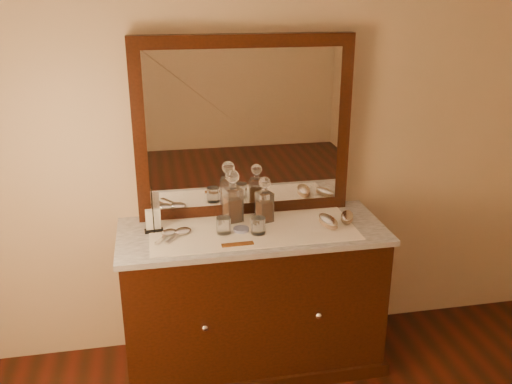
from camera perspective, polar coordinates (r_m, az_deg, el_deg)
dresser_cabinet at (r=3.19m, az=-0.35°, el=-11.05°), size 1.40×0.55×0.82m
dresser_plinth at (r=3.40m, az=-0.34°, el=-16.37°), size 1.46×0.59×0.08m
knob_left at (r=2.90m, az=-5.28°, el=-13.80°), size 0.04×0.04×0.04m
knob_right at (r=3.00m, az=6.46°, el=-12.53°), size 0.04×0.04×0.04m
marble_top at (r=2.99m, az=-0.37°, el=-4.10°), size 1.44×0.59×0.03m
mirror_frame at (r=3.05m, az=-1.25°, el=6.63°), size 1.20×0.08×1.00m
mirror_glass at (r=3.02m, az=-1.14°, el=6.48°), size 1.06×0.01×0.86m
lace_runner at (r=2.97m, az=-0.30°, el=-3.96°), size 1.10×0.45×0.00m
pin_dish at (r=2.96m, az=-1.54°, el=-3.88°), size 0.09×0.09×0.01m
comb at (r=2.80m, az=-1.91°, el=-5.40°), size 0.16×0.03×0.01m
napkin_rack at (r=2.99m, az=-10.56°, el=-2.95°), size 0.10×0.07×0.15m
decanter_left at (r=3.04m, az=-2.40°, el=-0.99°), size 0.11×0.11×0.30m
decanter_right at (r=3.04m, az=0.88°, el=-1.25°), size 0.10×0.10×0.26m
brush_near at (r=3.04m, az=7.45°, el=-3.03°), size 0.10×0.19×0.05m
brush_far at (r=3.12m, az=9.38°, el=-2.57°), size 0.12×0.17×0.04m
hand_mirror_outer at (r=2.94m, az=-9.12°, el=-4.27°), size 0.13×0.19×0.02m
hand_mirror_inner at (r=2.94m, az=-7.76°, el=-4.14°), size 0.17×0.20×0.02m
tumblers at (r=2.91m, az=-1.57°, el=-3.47°), size 0.26×0.12×0.09m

